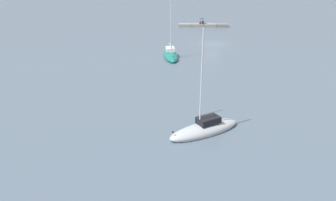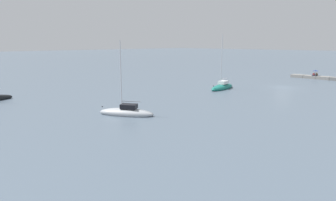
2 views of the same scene
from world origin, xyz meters
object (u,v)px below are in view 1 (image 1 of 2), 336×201
sailboat_teal_near (171,55)px  sailboat_grey_outer (205,129)px  person_seated_brown_left (203,23)px  umbrella_open_navy (202,18)px  person_seated_maroon_right (200,23)px

sailboat_teal_near → sailboat_grey_outer: sailboat_teal_near is taller
person_seated_brown_left → umbrella_open_navy: (0.27, -0.10, 0.84)m
person_seated_maroon_right → sailboat_teal_near: size_ratio=0.08×
umbrella_open_navy → sailboat_grey_outer: sailboat_grey_outer is taller
person_seated_brown_left → umbrella_open_navy: size_ratio=0.58×
umbrella_open_navy → sailboat_grey_outer: 47.22m
person_seated_brown_left → umbrella_open_navy: umbrella_open_navy is taller
umbrella_open_navy → person_seated_maroon_right: bearing=33.2°
person_seated_maroon_right → sailboat_teal_near: bearing=84.2°
sailboat_grey_outer → sailboat_teal_near: bearing=-23.9°
person_seated_maroon_right → sailboat_teal_near: (6.02, 24.99, -0.56)m
person_seated_maroon_right → sailboat_grey_outer: (3.31, 46.87, -0.59)m
person_seated_brown_left → sailboat_teal_near: bearing=83.0°
umbrella_open_navy → sailboat_teal_near: sailboat_teal_near is taller
person_seated_brown_left → person_seated_maroon_right: size_ratio=1.00×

